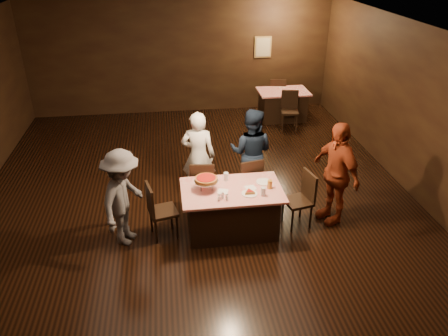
{
  "coord_description": "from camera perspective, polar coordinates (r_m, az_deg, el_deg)",
  "views": [
    {
      "loc": [
        -0.45,
        -6.63,
        4.29
      ],
      "look_at": [
        0.4,
        -0.47,
        1.0
      ],
      "focal_mm": 35.0,
      "sensor_mm": 36.0,
      "label": 1
    }
  ],
  "objects": [
    {
      "name": "main_table",
      "position": [
        7.11,
        1.0,
        -5.47
      ],
      "size": [
        1.6,
        1.0,
        0.77
      ],
      "primitive_type": "cube",
      "color": "#B4110C",
      "rests_on": "ground"
    },
    {
      "name": "glass_front_right",
      "position": [
        6.74,
        5.15,
        -3.08
      ],
      "size": [
        0.08,
        0.08,
        0.14
      ],
      "primitive_type": "cylinder",
      "color": "silver",
      "rests_on": "main_table"
    },
    {
      "name": "chair_end_right",
      "position": [
        7.29,
        9.61,
        -4.15
      ],
      "size": [
        0.5,
        0.5,
        0.95
      ],
      "primitive_type": "cube",
      "rotation": [
        0.0,
        0.0,
        -1.36
      ],
      "color": "black",
      "rests_on": "ground"
    },
    {
      "name": "diner_grey_knit",
      "position": [
        6.81,
        -13.02,
        -3.83
      ],
      "size": [
        0.94,
        1.17,
        1.58
      ],
      "primitive_type": "imported",
      "rotation": [
        0.0,
        0.0,
        1.17
      ],
      "color": "#57565B",
      "rests_on": "ground"
    },
    {
      "name": "diner_navy_hoodie",
      "position": [
        7.96,
        3.56,
        2.06
      ],
      "size": [
        0.99,
        0.89,
        1.66
      ],
      "primitive_type": "imported",
      "rotation": [
        0.0,
        0.0,
        2.74
      ],
      "color": "black",
      "rests_on": "ground"
    },
    {
      "name": "plate_with_slice",
      "position": [
        6.78,
        3.35,
        -3.23
      ],
      "size": [
        0.25,
        0.25,
        0.06
      ],
      "color": "white",
      "rests_on": "main_table"
    },
    {
      "name": "chair_far_left",
      "position": [
        7.66,
        -2.81,
        -2.07
      ],
      "size": [
        0.46,
        0.46,
        0.95
      ],
      "primitive_type": "cube",
      "rotation": [
        0.0,
        0.0,
        3.03
      ],
      "color": "black",
      "rests_on": "ground"
    },
    {
      "name": "pizza_stand",
      "position": [
        6.81,
        -2.35,
        -1.5
      ],
      "size": [
        0.38,
        0.38,
        0.22
      ],
      "color": "black",
      "rests_on": "main_table"
    },
    {
      "name": "chair_far_right",
      "position": [
        7.75,
        3.09,
        -1.67
      ],
      "size": [
        0.5,
        0.5,
        0.95
      ],
      "primitive_type": "cube",
      "rotation": [
        0.0,
        0.0,
        3.35
      ],
      "color": "black",
      "rests_on": "ground"
    },
    {
      "name": "napkin_left",
      "position": [
        6.84,
        -0.15,
        -3.07
      ],
      "size": [
        0.21,
        0.21,
        0.01
      ],
      "primitive_type": "cube",
      "rotation": [
        0.0,
        0.0,
        -0.35
      ],
      "color": "white",
      "rests_on": "main_table"
    },
    {
      "name": "back_table",
      "position": [
        11.74,
        7.63,
        8.17
      ],
      "size": [
        1.3,
        0.9,
        0.77
      ],
      "primitive_type": "cube",
      "color": "red",
      "rests_on": "ground"
    },
    {
      "name": "chair_back_near",
      "position": [
        11.08,
        8.58,
        7.39
      ],
      "size": [
        0.49,
        0.49,
        0.95
      ],
      "primitive_type": "cube",
      "rotation": [
        0.0,
        0.0,
        -0.18
      ],
      "color": "black",
      "rests_on": "ground"
    },
    {
      "name": "condiments",
      "position": [
        6.62,
        -0.14,
        -3.78
      ],
      "size": [
        0.17,
        0.1,
        0.09
      ],
      "color": "silver",
      "rests_on": "main_table"
    },
    {
      "name": "room",
      "position": [
        6.99,
        -3.77,
        9.87
      ],
      "size": [
        10.0,
        10.04,
        3.02
      ],
      "color": "black",
      "rests_on": "ground"
    },
    {
      "name": "chair_back_far",
      "position": [
        12.26,
        6.94,
        9.51
      ],
      "size": [
        0.49,
        0.49,
        0.95
      ],
      "primitive_type": "cube",
      "rotation": [
        0.0,
        0.0,
        2.95
      ],
      "color": "black",
      "rests_on": "ground"
    },
    {
      "name": "chair_end_left",
      "position": [
        7.0,
        -7.97,
        -5.47
      ],
      "size": [
        0.51,
        0.51,
        0.95
      ],
      "primitive_type": "cube",
      "rotation": [
        0.0,
        0.0,
        1.81
      ],
      "color": "black",
      "rests_on": "ground"
    },
    {
      "name": "glass_back",
      "position": [
        7.12,
        0.27,
        -1.12
      ],
      "size": [
        0.08,
        0.08,
        0.14
      ],
      "primitive_type": "cylinder",
      "color": "silver",
      "rests_on": "main_table"
    },
    {
      "name": "diner_white_jacket",
      "position": [
        7.83,
        -3.37,
        1.6
      ],
      "size": [
        0.68,
        0.52,
        1.67
      ],
      "primitive_type": "imported",
      "rotation": [
        0.0,
        0.0,
        2.93
      ],
      "color": "white",
      "rests_on": "ground"
    },
    {
      "name": "napkin_center",
      "position": [
        6.95,
        3.47,
        -2.6
      ],
      "size": [
        0.19,
        0.19,
        0.01
      ],
      "primitive_type": "cube",
      "rotation": [
        0.0,
        0.0,
        0.21
      ],
      "color": "white",
      "rests_on": "main_table"
    },
    {
      "name": "diner_red_shirt",
      "position": [
        7.36,
        14.37,
        -0.63
      ],
      "size": [
        0.75,
        1.12,
        1.77
      ],
      "primitive_type": "imported",
      "rotation": [
        0.0,
        0.0,
        -1.24
      ],
      "color": "#94361A",
      "rests_on": "ground"
    },
    {
      "name": "glass_amber",
      "position": [
        6.93,
        6.0,
        -2.15
      ],
      "size": [
        0.08,
        0.08,
        0.14
      ],
      "primitive_type": "cylinder",
      "color": "#BF7F26",
      "rests_on": "main_table"
    },
    {
      "name": "plate_empty",
      "position": [
        7.12,
        5.22,
        -1.82
      ],
      "size": [
        0.25,
        0.25,
        0.01
      ],
      "primitive_type": "cylinder",
      "color": "white",
      "rests_on": "main_table"
    }
  ]
}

